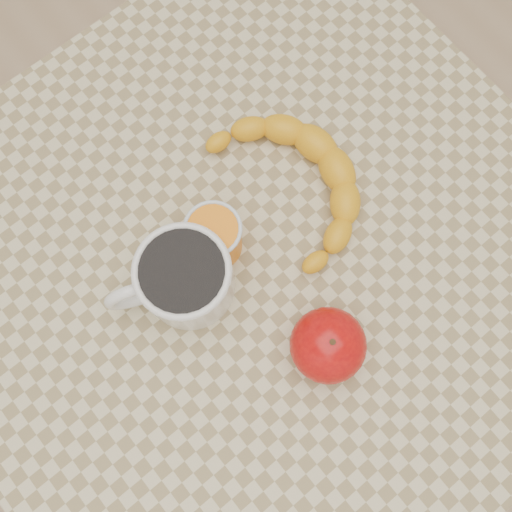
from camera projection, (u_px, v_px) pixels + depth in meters
ground at (256, 329)px, 1.43m from camera, size 3.00×3.00×0.00m
table at (256, 274)px, 0.79m from camera, size 0.80×0.80×0.75m
coffee_mug at (183, 279)px, 0.65m from camera, size 0.16×0.14×0.09m
orange_juice_glass at (215, 237)px, 0.67m from camera, size 0.07×0.07×0.08m
apple at (328, 345)px, 0.64m from camera, size 0.09×0.09×0.08m
banana at (294, 185)px, 0.70m from camera, size 0.29×0.34×0.04m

